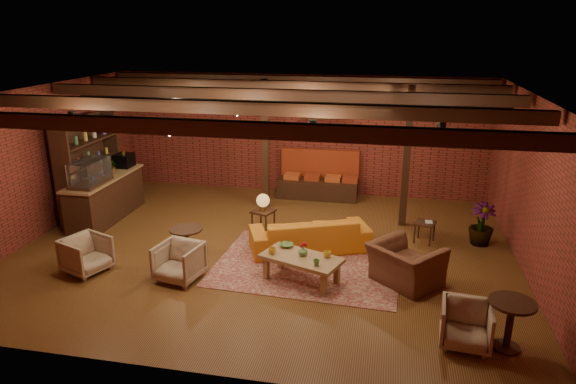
% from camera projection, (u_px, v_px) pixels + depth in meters
% --- Properties ---
extents(floor, '(10.00, 10.00, 0.00)m').
position_uv_depth(floor, '(264.00, 250.00, 10.60)').
color(floor, '#432B10').
rests_on(floor, ground).
extents(ceiling, '(10.00, 8.00, 0.02)m').
position_uv_depth(ceiling, '(262.00, 94.00, 9.60)').
color(ceiling, black).
rests_on(ceiling, wall_back).
extents(wall_back, '(10.00, 0.02, 3.20)m').
position_uv_depth(wall_back, '(299.00, 135.00, 13.82)').
color(wall_back, maroon).
rests_on(wall_back, ground).
extents(wall_front, '(10.00, 0.02, 3.20)m').
position_uv_depth(wall_front, '(185.00, 264.00, 6.37)').
color(wall_front, maroon).
rests_on(wall_front, ground).
extents(wall_left, '(0.02, 8.00, 3.20)m').
position_uv_depth(wall_left, '(38.00, 163.00, 11.04)').
color(wall_left, maroon).
rests_on(wall_left, ground).
extents(wall_right, '(0.02, 8.00, 3.20)m').
position_uv_depth(wall_right, '(535.00, 191.00, 9.16)').
color(wall_right, maroon).
rests_on(wall_right, ground).
extents(ceiling_beams, '(9.80, 6.40, 0.22)m').
position_uv_depth(ceiling_beams, '(262.00, 100.00, 9.64)').
color(ceiling_beams, black).
rests_on(ceiling_beams, ceiling).
extents(ceiling_pipe, '(9.60, 0.12, 0.12)m').
position_uv_depth(ceiling_pipe, '(280.00, 100.00, 11.20)').
color(ceiling_pipe, black).
rests_on(ceiling_pipe, ceiling).
extents(post_left, '(0.16, 0.16, 3.20)m').
position_uv_depth(post_left, '(265.00, 145.00, 12.63)').
color(post_left, black).
rests_on(post_left, ground).
extents(post_right, '(0.16, 0.16, 3.20)m').
position_uv_depth(post_right, '(407.00, 158.00, 11.43)').
color(post_right, black).
rests_on(post_right, ground).
extents(service_counter, '(0.80, 2.50, 1.60)m').
position_uv_depth(service_counter, '(105.00, 187.00, 12.05)').
color(service_counter, black).
rests_on(service_counter, ground).
extents(plant_counter, '(0.35, 0.39, 0.30)m').
position_uv_depth(plant_counter, '(111.00, 168.00, 12.08)').
color(plant_counter, '#337F33').
rests_on(plant_counter, service_counter).
extents(shelving_hutch, '(0.52, 2.00, 2.40)m').
position_uv_depth(shelving_hutch, '(90.00, 168.00, 12.09)').
color(shelving_hutch, black).
rests_on(shelving_hutch, ground).
extents(banquette, '(2.10, 0.70, 1.00)m').
position_uv_depth(banquette, '(318.00, 180.00, 13.63)').
color(banquette, '#9B3619').
rests_on(banquette, ground).
extents(service_sign, '(0.86, 0.06, 0.30)m').
position_uv_depth(service_sign, '(317.00, 113.00, 12.64)').
color(service_sign, orange).
rests_on(service_sign, ceiling).
extents(ceiling_spotlights, '(6.40, 4.40, 0.28)m').
position_uv_depth(ceiling_spotlights, '(262.00, 112.00, 9.70)').
color(ceiling_spotlights, black).
rests_on(ceiling_spotlights, ceiling).
extents(rug, '(3.62, 2.84, 0.01)m').
position_uv_depth(rug, '(308.00, 265.00, 9.92)').
color(rug, maroon).
rests_on(rug, floor).
extents(sofa, '(2.58, 1.78, 0.70)m').
position_uv_depth(sofa, '(310.00, 234.00, 10.50)').
color(sofa, '#C8711B').
rests_on(sofa, floor).
extents(coffee_table, '(1.58, 1.15, 0.74)m').
position_uv_depth(coffee_table, '(301.00, 259.00, 9.18)').
color(coffee_table, olive).
rests_on(coffee_table, floor).
extents(side_table_lamp, '(0.55, 0.55, 0.92)m').
position_uv_depth(side_table_lamp, '(263.00, 204.00, 11.22)').
color(side_table_lamp, black).
rests_on(side_table_lamp, floor).
extents(round_table_left, '(0.64, 0.64, 0.67)m').
position_uv_depth(round_table_left, '(187.00, 239.00, 10.01)').
color(round_table_left, black).
rests_on(round_table_left, floor).
extents(armchair_a, '(0.91, 0.94, 0.76)m').
position_uv_depth(armchair_a, '(86.00, 253.00, 9.56)').
color(armchair_a, beige).
rests_on(armchair_a, floor).
extents(armchair_b, '(0.86, 0.82, 0.76)m').
position_uv_depth(armchair_b, '(179.00, 260.00, 9.26)').
color(armchair_b, beige).
rests_on(armchair_b, floor).
extents(armchair_right, '(1.35, 1.31, 1.00)m').
position_uv_depth(armchair_right, '(406.00, 258.00, 9.08)').
color(armchair_right, brown).
rests_on(armchair_right, floor).
extents(side_table_book, '(0.51, 0.51, 0.47)m').
position_uv_depth(side_table_book, '(425.00, 224.00, 10.84)').
color(side_table_book, black).
rests_on(side_table_book, floor).
extents(round_table_right, '(0.65, 0.65, 0.76)m').
position_uv_depth(round_table_right, '(510.00, 318.00, 7.22)').
color(round_table_right, black).
rests_on(round_table_right, floor).
extents(armchair_far, '(0.76, 0.72, 0.72)m').
position_uv_depth(armchair_far, '(466.00, 323.00, 7.36)').
color(armchair_far, beige).
rests_on(armchair_far, floor).
extents(plant_tall, '(1.67, 1.67, 2.72)m').
position_uv_depth(plant_tall, '(487.00, 183.00, 10.44)').
color(plant_tall, '#4C7F4C').
rests_on(plant_tall, floor).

